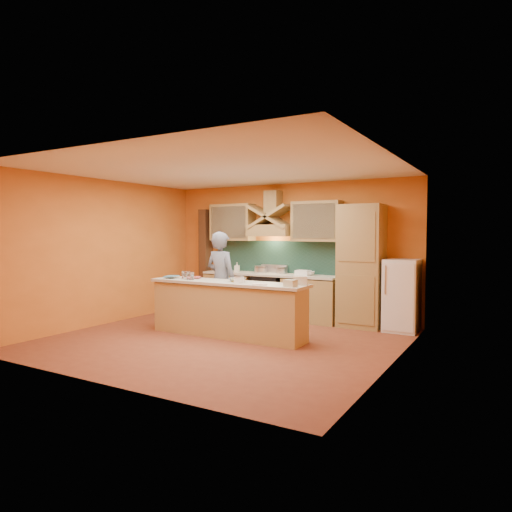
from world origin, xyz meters
The scene contains 36 objects.
floor centered at (0.00, 0.00, 0.00)m, with size 5.50×5.00×0.01m, color brown.
ceiling centered at (0.00, 0.00, 2.80)m, with size 5.50×5.00×0.01m, color white.
wall_back centered at (0.00, 2.50, 1.40)m, with size 5.50×0.02×2.80m, color orange.
wall_front centered at (0.00, -2.50, 1.40)m, with size 5.50×0.02×2.80m, color orange.
wall_left centered at (-2.75, 0.00, 1.40)m, with size 0.02×5.00×2.80m, color orange.
wall_right centered at (2.75, 0.00, 1.40)m, with size 0.02×5.00×2.80m, color orange.
base_cabinet_left centered at (-1.25, 2.20, 0.43)m, with size 1.10×0.60×0.86m, color #A08049.
base_cabinet_right centered at (0.65, 2.20, 0.43)m, with size 1.10×0.60×0.86m, color #A08049.
counter_top centered at (-0.30, 2.20, 0.90)m, with size 3.00×0.62×0.04m, color beige.
stove centered at (-0.30, 2.20, 0.45)m, with size 0.60×0.58×0.90m, color black.
backsplash centered at (-0.30, 2.48, 1.25)m, with size 3.00×0.03×0.70m, color #16322A.
range_hood centered at (-0.30, 2.25, 1.82)m, with size 0.92×0.50×0.24m, color #A08049.
hood_chimney centered at (-0.30, 2.35, 2.40)m, with size 0.30×0.30×0.50m, color #A08049.
upper_cabinet_left centered at (-1.30, 2.33, 2.00)m, with size 1.00×0.35×0.80m, color #A08049.
upper_cabinet_right centered at (0.70, 2.33, 2.00)m, with size 1.00×0.35×0.80m, color #A08049.
pantry_column centered at (1.65, 2.20, 1.15)m, with size 0.80×0.60×2.30m, color #A08049.
fridge centered at (2.40, 2.20, 0.65)m, with size 0.58×0.60×1.30m, color white.
trim_column_left centered at (-2.05, 2.35, 1.15)m, with size 0.20×0.30×2.30m, color #472816.
island_body centered at (-0.10, 0.30, 0.44)m, with size 2.80×0.55×0.88m, color tan.
island_top centered at (-0.10, 0.30, 0.92)m, with size 2.90×0.62×0.05m, color beige.
person centered at (-0.55, 0.77, 0.90)m, with size 0.65×0.43×1.79m, color slate.
pot_large centered at (-0.54, 2.23, 0.97)m, with size 0.26×0.26×0.15m, color silver.
pot_small centered at (-0.11, 2.34, 0.97)m, with size 0.22×0.22×0.13m, color #B7B8BE.
soap_bottle_a centered at (-1.12, 2.21, 1.02)m, with size 0.09×0.09×0.20m, color silver.
soap_bottle_b centered at (-1.48, 2.13, 1.04)m, with size 0.09×0.09×0.24m, color #305586.
bowl_back centered at (0.56, 2.25, 0.96)m, with size 0.25×0.25×0.08m, color silver.
dish_rack centered at (0.45, 2.23, 0.97)m, with size 0.28×0.22×0.10m, color white.
book_lower centered at (-1.00, 0.38, 0.96)m, with size 0.22×0.30×0.03m, color #B44440.
book_upper centered at (-1.39, 0.22, 0.98)m, with size 0.21×0.29×0.02m, color #3A6880.
jar_large centered at (-0.96, 0.26, 1.02)m, with size 0.15×0.15×0.14m, color white.
jar_small centered at (-0.80, 0.18, 1.01)m, with size 0.13×0.13×0.14m, color white.
kitchen_scale centered at (0.22, 0.17, 1.00)m, with size 0.12×0.12×0.10m, color white.
mixing_bowl centered at (0.08, 0.33, 0.98)m, with size 0.27×0.27×0.07m, color white.
cloth centered at (0.63, 0.15, 0.95)m, with size 0.22×0.17×0.01m, color beige.
grocery_bag_a centered at (1.20, 0.44, 1.02)m, with size 0.22×0.17×0.14m, color beige.
grocery_bag_b centered at (1.17, 0.13, 1.00)m, with size 0.18×0.14×0.11m, color beige.
Camera 1 is at (4.19, -6.16, 1.78)m, focal length 32.00 mm.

